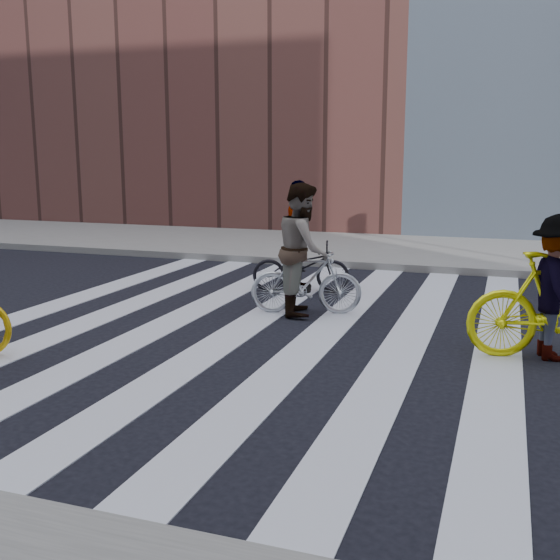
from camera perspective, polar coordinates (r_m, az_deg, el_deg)
The scene contains 9 objects.
ground at distance 8.92m, azimuth 0.46°, elevation -4.31°, with size 100.00×100.00×0.00m, color black.
sidewalk_far at distance 16.05m, azimuth 9.10°, elevation 2.62°, with size 100.00×5.00×0.15m, color gray.
zebra_crosswalk at distance 8.92m, azimuth 0.46°, elevation -4.27°, with size 8.25×10.00×0.01m.
bike_silver_mid at distance 9.69m, azimuth 2.28°, elevation -0.10°, with size 0.46×1.64×0.99m, color silver.
bike_yellow_right at distance 8.16m, azimuth 23.19°, elevation -2.10°, with size 0.59×2.09×1.25m, color #FEFF0E.
bike_dark_rear at distance 11.26m, azimuth 1.83°, elevation 1.16°, with size 0.58×1.67×0.88m, color black.
rider_mid at distance 9.63m, azimuth 2.02°, elevation 2.71°, with size 0.94×0.73×1.94m, color slate.
rider_right at distance 8.11m, azimuth 22.95°, elevation -0.62°, with size 1.08×0.62×1.68m, color slate.
rider_rear at distance 11.20m, azimuth 1.60°, elevation 3.79°, with size 1.12×0.47×1.91m, color slate.
Camera 1 is at (2.76, -8.15, 2.33)m, focal length 42.00 mm.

